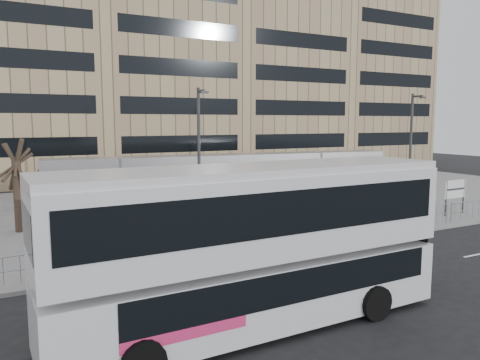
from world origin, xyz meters
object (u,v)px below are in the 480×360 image
station_sign (455,191)px  ad_panel (365,212)px  tram (230,175)px  traffic_light_west (224,205)px  bare_tree (15,136)px  lamp_post_east (411,143)px  pedestrian (193,225)px  double_decker_bus (255,242)px  lamp_post_west (199,147)px

station_sign → ad_panel: (-7.43, -0.41, -0.54)m
tram → traffic_light_west: 15.28m
ad_panel → traffic_light_west: traffic_light_west is taller
station_sign → bare_tree: 24.69m
tram → ad_panel: tram is taller
ad_panel → lamp_post_east: 10.63m
station_sign → pedestrian: (-16.30, 1.32, -0.64)m
ad_panel → traffic_light_west: size_ratio=0.50×
pedestrian → bare_tree: size_ratio=0.24×
lamp_post_east → station_sign: bearing=-105.9°
tram → traffic_light_west: (-7.04, -13.55, 0.41)m
double_decker_bus → pedestrian: size_ratio=7.03×
ad_panel → pedestrian: 9.04m
traffic_light_west → lamp_post_west: 7.22m
double_decker_bus → lamp_post_west: 14.49m
lamp_post_west → bare_tree: bearing=172.8°
pedestrian → bare_tree: bare_tree is taller
lamp_post_east → bare_tree: 24.82m
tram → lamp_post_west: lamp_post_west is taller
lamp_post_east → lamp_post_west: bearing=174.6°
double_decker_bus → lamp_post_west: lamp_post_west is taller
ad_panel → pedestrian: size_ratio=0.96×
bare_tree → lamp_post_west: bearing=-7.2°
double_decker_bus → lamp_post_west: (4.19, 13.75, 1.80)m
pedestrian → lamp_post_east: lamp_post_east is taller
station_sign → lamp_post_east: size_ratio=0.28×
lamp_post_west → bare_tree: lamp_post_west is taller
ad_panel → tram: bearing=72.7°
pedestrian → lamp_post_west: bearing=-40.5°
double_decker_bus → traffic_light_west: bearing=69.3°
ad_panel → lamp_post_east: lamp_post_east is taller
traffic_light_west → lamp_post_east: lamp_post_east is taller
tram → bare_tree: bearing=-152.7°
double_decker_bus → bare_tree: bare_tree is taller
double_decker_bus → bare_tree: size_ratio=1.69×
bare_tree → lamp_post_east: bearing=-6.1°
tram → ad_panel: 13.46m
double_decker_bus → tram: double_decker_bus is taller
traffic_light_west → bare_tree: bearing=145.6°
double_decker_bus → ad_panel: (10.71, 7.21, -1.38)m
traffic_light_west → bare_tree: 11.38m
station_sign → ad_panel: station_sign is taller
station_sign → lamp_post_west: size_ratio=0.28×
bare_tree → tram: bearing=21.0°
pedestrian → lamp_post_west: size_ratio=0.22×
traffic_light_west → lamp_post_east: size_ratio=0.42×
station_sign → traffic_light_west: (-15.64, -0.57, 0.53)m
pedestrian → bare_tree: (-7.03, 5.99, 4.01)m
bare_tree → traffic_light_west: bearing=-45.7°
lamp_post_west → ad_panel: bearing=-45.1°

